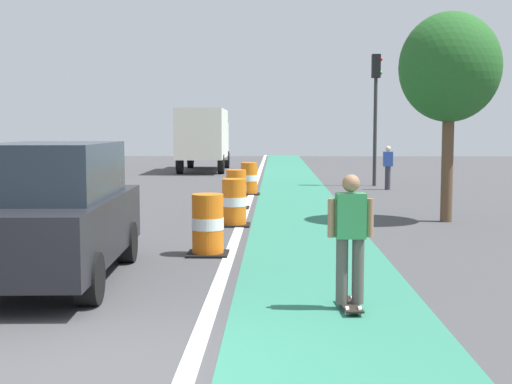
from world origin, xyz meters
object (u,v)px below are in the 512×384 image
object	(u,v)px
traffic_light_corner	(376,96)
street_tree_sidewalk	(450,68)
parked_suv_nearest	(54,211)
delivery_truck_down_block	(204,136)
skateboarder_on_lane	(350,237)
pedestrian_crossing	(388,166)
traffic_barrel_front	(208,225)
traffic_barrel_mid	(234,203)
traffic_barrel_far	(249,179)
traffic_barrel_back	(236,190)

from	to	relation	value
traffic_light_corner	street_tree_sidewalk	bearing A→B (deg)	-88.68
parked_suv_nearest	delivery_truck_down_block	bearing A→B (deg)	91.08
skateboarder_on_lane	parked_suv_nearest	world-z (taller)	parked_suv_nearest
delivery_truck_down_block	traffic_light_corner	xyz separation A→B (m)	(7.65, -9.32, 1.65)
pedestrian_crossing	street_tree_sidewalk	world-z (taller)	street_tree_sidewalk
traffic_barrel_front	traffic_barrel_mid	size ratio (longest dim) A/B	1.00
delivery_truck_down_block	traffic_barrel_front	bearing A→B (deg)	-84.00
traffic_barrel_far	traffic_light_corner	world-z (taller)	traffic_light_corner
street_tree_sidewalk	delivery_truck_down_block	bearing A→B (deg)	111.78
traffic_barrel_mid	street_tree_sidewalk	bearing A→B (deg)	9.48
traffic_barrel_far	pedestrian_crossing	xyz separation A→B (m)	(5.03, 1.99, 0.33)
traffic_barrel_back	pedestrian_crossing	bearing A→B (deg)	49.48
parked_suv_nearest	delivery_truck_down_block	world-z (taller)	delivery_truck_down_block
delivery_truck_down_block	pedestrian_crossing	world-z (taller)	delivery_truck_down_block
traffic_barrel_back	delivery_truck_down_block	bearing A→B (deg)	98.83
skateboarder_on_lane	traffic_barrel_back	bearing A→B (deg)	100.53
skateboarder_on_lane	parked_suv_nearest	xyz separation A→B (m)	(-4.18, 1.51, 0.12)
traffic_barrel_far	delivery_truck_down_block	xyz separation A→B (m)	(-2.86, 12.97, 1.31)
traffic_barrel_front	delivery_truck_down_block	bearing A→B (deg)	96.00
parked_suv_nearest	delivery_truck_down_block	xyz separation A→B (m)	(-0.50, 26.49, 0.81)
traffic_barrel_front	traffic_barrel_back	distance (m)	7.21
traffic_barrel_far	traffic_barrel_mid	bearing A→B (deg)	-90.45
traffic_barrel_mid	traffic_barrel_back	bearing A→B (deg)	92.41
traffic_barrel_front	street_tree_sidewalk	xyz separation A→B (m)	(5.34, 4.57, 3.14)
parked_suv_nearest	traffic_barrel_far	bearing A→B (deg)	80.09
parked_suv_nearest	pedestrian_crossing	size ratio (longest dim) A/B	2.91
parked_suv_nearest	traffic_barrel_back	xyz separation A→B (m)	(2.16, 9.38, -0.50)
pedestrian_crossing	traffic_barrel_back	bearing A→B (deg)	-130.52
traffic_barrel_front	skateboarder_on_lane	bearing A→B (deg)	-59.99
traffic_barrel_mid	street_tree_sidewalk	xyz separation A→B (m)	(5.09, 0.85, 3.14)
traffic_barrel_back	traffic_light_corner	world-z (taller)	traffic_light_corner
traffic_barrel_front	street_tree_sidewalk	size ratio (longest dim) A/B	0.22
skateboarder_on_lane	pedestrian_crossing	world-z (taller)	skateboarder_on_lane
parked_suv_nearest	traffic_barrel_front	distance (m)	3.03
parked_suv_nearest	street_tree_sidewalk	xyz separation A→B (m)	(7.39, 6.75, 2.63)
skateboarder_on_lane	traffic_barrel_front	xyz separation A→B (m)	(-2.13, 3.68, -0.38)
parked_suv_nearest	pedestrian_crossing	xyz separation A→B (m)	(7.39, 15.51, -0.17)
parked_suv_nearest	street_tree_sidewalk	bearing A→B (deg)	42.39
parked_suv_nearest	traffic_barrel_far	world-z (taller)	parked_suv_nearest
pedestrian_crossing	traffic_light_corner	bearing A→B (deg)	98.31
traffic_light_corner	traffic_barrel_front	bearing A→B (deg)	-108.76
traffic_light_corner	street_tree_sidewalk	world-z (taller)	traffic_light_corner
skateboarder_on_lane	traffic_barrel_mid	xyz separation A→B (m)	(-1.88, 7.41, -0.38)
traffic_barrel_mid	traffic_barrel_far	distance (m)	7.62
traffic_barrel_back	traffic_barrel_far	size ratio (longest dim) A/B	1.00
street_tree_sidewalk	traffic_barrel_back	bearing A→B (deg)	153.27
traffic_barrel_front	pedestrian_crossing	world-z (taller)	pedestrian_crossing
skateboarder_on_lane	traffic_light_corner	bearing A→B (deg)	80.98
traffic_barrel_far	parked_suv_nearest	bearing A→B (deg)	-99.91
street_tree_sidewalk	traffic_light_corner	bearing A→B (deg)	91.32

